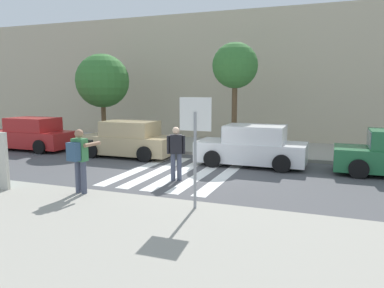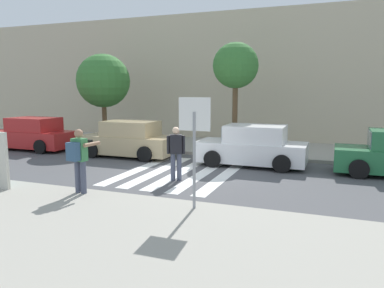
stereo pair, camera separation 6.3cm
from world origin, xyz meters
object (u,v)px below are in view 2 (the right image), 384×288
Objects in this scene: stop_sign at (194,128)px; photographer_with_backpack at (79,155)px; parked_car_tan at (129,140)px; street_tree_west at (103,81)px; parked_car_red at (33,135)px; parked_car_white at (252,147)px; pedestrian_crossing at (176,151)px; street_tree_center at (236,66)px.

stop_sign is 1.50× the size of photographer_with_backpack.
street_tree_west reaches higher than parked_car_tan.
street_tree_west is at bearing 43.91° from parked_car_red.
stop_sign is 8.11m from parked_car_tan.
parked_car_white is (5.39, 0.00, 0.00)m from parked_car_tan.
photographer_with_backpack is 0.42× the size of parked_car_tan.
stop_sign is at bearing -59.04° from pedestrian_crossing.
street_tree_center reaches higher than photographer_with_backpack.
street_tree_west reaches higher than pedestrian_crossing.
street_tree_center reaches higher than parked_car_white.
street_tree_center is (0.44, 5.68, 2.91)m from pedestrian_crossing.
stop_sign is 6.14m from parked_car_white.
stop_sign is 0.63× the size of parked_car_red.
parked_car_red is at bearing -180.00° from parked_car_white.
parked_car_red and parked_car_white have the same top height.
street_tree_center is at bearing 85.61° from pedestrian_crossing.
pedestrian_crossing is at bearing 120.96° from stop_sign.
parked_car_red is at bearing 140.87° from photographer_with_backpack.
street_tree_west is at bearing -179.33° from street_tree_center.
parked_car_white is at bearing 89.06° from stop_sign.
pedestrian_crossing is 4.83m from parked_car_tan.
pedestrian_crossing is 0.42× the size of parked_car_white.
pedestrian_crossing is at bearing -41.63° from parked_car_tan.
photographer_with_backpack is 0.36× the size of street_tree_center.
street_tree_west reaches higher than parked_car_red.
stop_sign is 11.74m from street_tree_west.
parked_car_red is 5.30m from parked_car_tan.
photographer_with_backpack is at bearing -120.83° from pedestrian_crossing.
pedestrian_crossing is at bearing -118.98° from parked_car_white.
stop_sign is 12.24m from parked_car_red.
parked_car_white is 8.93m from street_tree_west.
pedestrian_crossing reaches higher than parked_car_red.
parked_car_red is at bearing -165.21° from street_tree_center.
stop_sign is at bearing -1.35° from photographer_with_backpack.
stop_sign is 1.50× the size of pedestrian_crossing.
parked_car_tan is (-3.61, 3.21, -0.25)m from pedestrian_crossing.
parked_car_tan is at bearing 131.36° from stop_sign.
street_tree_center is at bearing 76.22° from photographer_with_backpack.
stop_sign is 0.57× the size of street_tree_west.
parked_car_red is (-10.59, 6.01, -1.30)m from stop_sign.
street_tree_west is 0.94× the size of street_tree_center.
parked_car_tan is at bearing -148.61° from street_tree_center.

